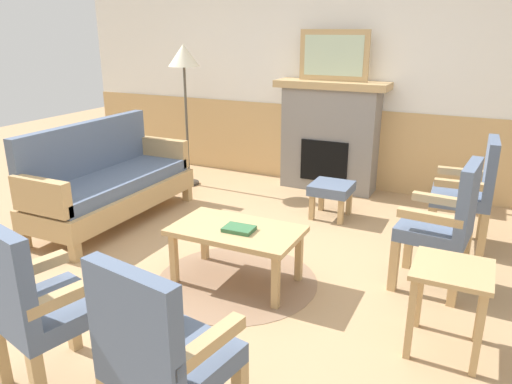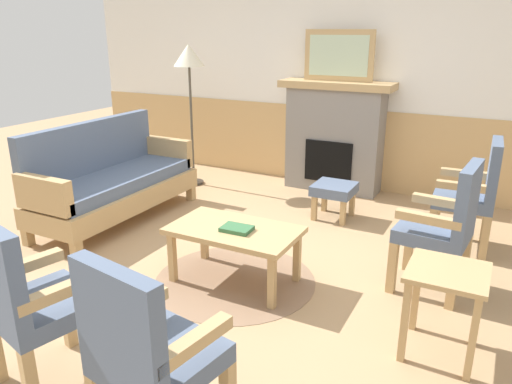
{
  "view_description": "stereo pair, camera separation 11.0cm",
  "coord_description": "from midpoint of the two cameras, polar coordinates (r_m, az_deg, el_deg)",
  "views": [
    {
      "loc": [
        1.69,
        -3.13,
        1.85
      ],
      "look_at": [
        0.0,
        0.35,
        0.55
      ],
      "focal_mm": 34.27,
      "sensor_mm": 36.0,
      "label": 1
    },
    {
      "loc": [
        1.78,
        -3.08,
        1.85
      ],
      "look_at": [
        0.0,
        0.35,
        0.55
      ],
      "focal_mm": 34.27,
      "sensor_mm": 36.0,
      "label": 2
    }
  ],
  "objects": [
    {
      "name": "framed_picture",
      "position": [
        5.73,
        10.19,
        15.4
      ],
      "size": [
        0.8,
        0.04,
        0.56
      ],
      "color": "tan",
      "rests_on": "fireplace"
    },
    {
      "name": "fireplace",
      "position": [
        5.85,
        9.69,
        6.5
      ],
      "size": [
        1.3,
        0.44,
        1.28
      ],
      "color": "gray",
      "rests_on": "ground_plane"
    },
    {
      "name": "side_table",
      "position": [
        3.08,
        22.27,
        -10.32
      ],
      "size": [
        0.44,
        0.44,
        0.55
      ],
      "color": "tan",
      "rests_on": "ground_plane"
    },
    {
      "name": "floor_lamp_by_couch",
      "position": [
        5.9,
        -7.27,
        14.56
      ],
      "size": [
        0.36,
        0.36,
        1.68
      ],
      "color": "#332D28",
      "rests_on": "ground_plane"
    },
    {
      "name": "armchair_by_window_left",
      "position": [
        4.58,
        24.7,
        0.2
      ],
      "size": [
        0.5,
        0.5,
        0.98
      ],
      "color": "tan",
      "rests_on": "ground_plane"
    },
    {
      "name": "wall_back",
      "position": [
        5.98,
        10.8,
        13.1
      ],
      "size": [
        7.2,
        0.14,
        2.7
      ],
      "color": "white",
      "rests_on": "ground_plane"
    },
    {
      "name": "armchair_front_center",
      "position": [
        2.24,
        -11.18,
        -17.64
      ],
      "size": [
        0.55,
        0.55,
        0.98
      ],
      "color": "tan",
      "rests_on": "ground_plane"
    },
    {
      "name": "book_on_table",
      "position": [
        3.59,
        -1.38,
        -4.31
      ],
      "size": [
        0.23,
        0.17,
        0.03
      ],
      "primitive_type": "cube",
      "rotation": [
        0.0,
        0.0,
        0.04
      ],
      "color": "#33663D",
      "rests_on": "coffee_table"
    },
    {
      "name": "couch",
      "position": [
        5.06,
        -15.84,
        1.16
      ],
      "size": [
        0.7,
        1.8,
        0.98
      ],
      "color": "tan",
      "rests_on": "ground_plane"
    },
    {
      "name": "footstool",
      "position": [
        5.0,
        9.73,
        0.08
      ],
      "size": [
        0.4,
        0.4,
        0.36
      ],
      "color": "tan",
      "rests_on": "ground_plane"
    },
    {
      "name": "ground_plane",
      "position": [
        4.01,
        -1.54,
        -8.9
      ],
      "size": [
        14.0,
        14.0,
        0.0
      ],
      "primitive_type": "plane",
      "color": "tan"
    },
    {
      "name": "coffee_table",
      "position": [
        3.66,
        -1.67,
        -5.0
      ],
      "size": [
        0.96,
        0.56,
        0.44
      ],
      "color": "tan",
      "rests_on": "ground_plane"
    },
    {
      "name": "armchair_front_left",
      "position": [
        2.79,
        -23.95,
        -11.21
      ],
      "size": [
        0.58,
        0.58,
        0.98
      ],
      "color": "tan",
      "rests_on": "ground_plane"
    },
    {
      "name": "round_rug",
      "position": [
        3.83,
        -1.62,
        -10.25
      ],
      "size": [
        1.24,
        1.24,
        0.01
      ],
      "primitive_type": "cylinder",
      "color": "#896B51",
      "rests_on": "ground_plane"
    },
    {
      "name": "armchair_near_fireplace",
      "position": [
        3.74,
        21.99,
        -3.35
      ],
      "size": [
        0.52,
        0.52,
        0.98
      ],
      "color": "tan",
      "rests_on": "ground_plane"
    }
  ]
}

